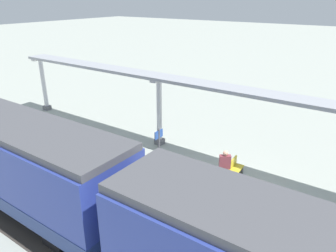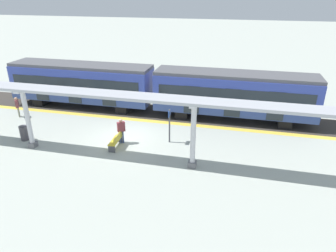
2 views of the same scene
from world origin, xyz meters
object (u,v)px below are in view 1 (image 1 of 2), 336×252
at_px(canopy_pillar_fourth, 44,84).
at_px(passenger_by_the_benches, 225,164).
at_px(train_far_carriage, 10,156).
at_px(bench_near_end, 232,171).
at_px(platform_info_sign, 159,147).
at_px(canopy_pillar_third, 159,112).

bearing_deg(canopy_pillar_fourth, passenger_by_the_benches, -96.79).
bearing_deg(train_far_carriage, passenger_by_the_benches, -49.22).
relative_size(train_far_carriage, canopy_pillar_fourth, 3.10).
height_order(canopy_pillar_fourth, passenger_by_the_benches, canopy_pillar_fourth).
xyz_separation_m(bench_near_end, platform_info_sign, (-1.39, 2.98, 0.89)).
distance_m(canopy_pillar_fourth, platform_info_sign, 12.17).
relative_size(canopy_pillar_third, passenger_by_the_benches, 2.25).
bearing_deg(canopy_pillar_third, train_far_carriage, 166.58).
xyz_separation_m(canopy_pillar_third, passenger_by_the_benches, (-1.76, -4.73, -0.84)).
distance_m(platform_info_sign, passenger_by_the_benches, 2.99).
bearing_deg(train_far_carriage, platform_info_sign, -37.14).
height_order(canopy_pillar_third, bench_near_end, canopy_pillar_third).
distance_m(train_far_carriage, bench_near_end, 9.14).
bearing_deg(canopy_pillar_third, canopy_pillar_fourth, 90.00).
xyz_separation_m(canopy_pillar_fourth, platform_info_sign, (-2.57, -11.89, -0.54)).
bearing_deg(bench_near_end, train_far_carriage, 133.09).
relative_size(train_far_carriage, platform_info_sign, 5.18).
height_order(bench_near_end, passenger_by_the_benches, passenger_by_the_benches).
bearing_deg(train_far_carriage, canopy_pillar_fourth, 48.38).
bearing_deg(train_far_carriage, bench_near_end, -46.91).
xyz_separation_m(train_far_carriage, passenger_by_the_benches, (5.59, -6.48, -0.80)).
height_order(bench_near_end, platform_info_sign, platform_info_sign).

